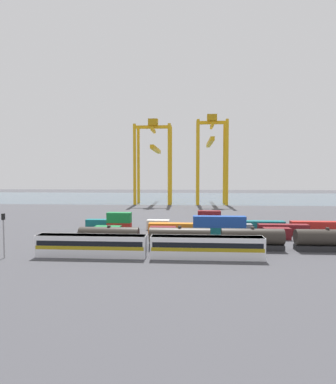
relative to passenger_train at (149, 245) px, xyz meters
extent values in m
plane|color=#424247|center=(14.73, 59.56, -2.14)|extent=(420.00, 420.00, 0.00)
cube|color=#475B6B|center=(14.73, 155.83, -2.14)|extent=(400.00, 110.00, 0.01)
cube|color=silver|center=(-10.35, 0.00, -0.19)|extent=(19.79, 3.10, 3.90)
cube|color=#9E8414|center=(-10.35, 0.00, -0.29)|extent=(19.40, 3.14, 0.64)
cube|color=black|center=(-10.35, 0.00, 0.49)|extent=(19.00, 3.13, 0.90)
cube|color=slate|center=(-10.35, 0.00, 1.58)|extent=(19.59, 2.85, 0.36)
cube|color=silver|center=(10.35, 0.00, -0.19)|extent=(19.79, 3.10, 3.90)
cube|color=#9E8414|center=(10.35, 0.00, -0.29)|extent=(19.40, 3.14, 0.64)
cube|color=black|center=(10.35, 0.00, 0.49)|extent=(19.00, 3.13, 0.90)
cube|color=slate|center=(10.35, 0.00, 1.58)|extent=(19.59, 2.85, 0.36)
cube|color=#232326|center=(-8.98, 7.21, -1.59)|extent=(12.05, 2.50, 1.10)
cylinder|color=#2D2823|center=(-8.98, 7.21, 0.50)|extent=(12.05, 3.09, 3.09)
cylinder|color=#2D2823|center=(-8.98, 7.21, 2.22)|extent=(0.70, 0.70, 0.36)
cube|color=#232326|center=(5.31, 7.21, -1.59)|extent=(12.05, 2.50, 1.10)
cylinder|color=#2D2823|center=(5.31, 7.21, 0.50)|extent=(12.05, 3.09, 3.09)
cylinder|color=#2D2823|center=(5.31, 7.21, 2.22)|extent=(0.70, 0.70, 0.36)
cube|color=#232326|center=(19.61, 7.21, -1.59)|extent=(12.05, 2.50, 1.10)
cylinder|color=#2D2823|center=(19.61, 7.21, 0.50)|extent=(12.05, 3.09, 3.09)
cylinder|color=#2D2823|center=(19.61, 7.21, 2.22)|extent=(0.70, 0.70, 0.36)
cube|color=#232326|center=(33.90, 7.21, -1.59)|extent=(12.05, 2.50, 1.10)
cylinder|color=#2D2823|center=(33.90, 7.21, 0.50)|extent=(12.05, 3.09, 3.09)
cylinder|color=#2D2823|center=(33.90, 7.21, 2.22)|extent=(0.70, 0.70, 0.36)
cylinder|color=gray|center=(-25.42, -2.24, 1.79)|extent=(0.24, 0.24, 7.87)
cube|color=black|center=(-25.42, -2.24, 5.23)|extent=(0.36, 0.60, 1.10)
cube|color=#197538|center=(-12.07, 18.37, -0.84)|extent=(6.04, 2.44, 2.60)
cube|color=maroon|center=(1.04, 18.37, -0.84)|extent=(6.04, 2.44, 2.60)
cube|color=#146066|center=(14.16, 18.37, -0.84)|extent=(12.10, 2.44, 2.60)
cube|color=#1C4299|center=(14.16, 18.37, 1.76)|extent=(12.10, 2.44, 2.60)
cube|color=maroon|center=(27.28, 18.37, -0.84)|extent=(6.04, 2.44, 2.60)
cube|color=#AD211C|center=(-10.59, 23.98, -0.84)|extent=(6.04, 2.44, 2.60)
cube|color=#197538|center=(-10.59, 23.98, 1.76)|extent=(6.04, 2.44, 2.60)
cube|color=orange|center=(3.05, 23.98, -0.84)|extent=(12.10, 2.44, 2.60)
cube|color=slate|center=(16.69, 23.98, -0.84)|extent=(12.10, 2.44, 2.60)
cube|color=maroon|center=(30.33, 23.98, -0.84)|extent=(12.10, 2.44, 2.60)
cube|color=#146066|center=(-14.87, 29.59, -0.84)|extent=(12.10, 2.44, 2.60)
cube|color=silver|center=(-1.17, 29.59, -0.84)|extent=(6.04, 2.44, 2.60)
cube|color=silver|center=(12.52, 29.59, -0.84)|extent=(6.04, 2.44, 2.60)
cube|color=maroon|center=(12.52, 29.59, 1.76)|extent=(6.04, 2.44, 2.60)
cube|color=#146066|center=(26.22, 29.59, -0.84)|extent=(12.10, 2.44, 2.60)
cube|color=#AD211C|center=(39.91, 29.59, -0.84)|extent=(12.10, 2.44, 2.60)
cylinder|color=gold|center=(-19.98, 101.85, 17.88)|extent=(1.50, 1.50, 40.05)
cylinder|color=gold|center=(-2.77, 101.85, 17.88)|extent=(1.50, 1.50, 40.05)
cylinder|color=gold|center=(-19.98, 113.65, 17.88)|extent=(1.50, 1.50, 40.05)
cylinder|color=gold|center=(-2.77, 113.65, 17.88)|extent=(1.50, 1.50, 40.05)
cube|color=gold|center=(-11.37, 107.75, 37.11)|extent=(18.80, 1.20, 1.60)
cube|color=gold|center=(-11.37, 107.75, 35.51)|extent=(1.20, 13.40, 1.60)
cube|color=gold|center=(-11.37, 121.00, 26.74)|extent=(2.00, 37.86, 2.00)
cube|color=#A77A10|center=(-11.37, 107.75, 39.51)|extent=(4.80, 4.00, 3.20)
cylinder|color=gold|center=(11.36, 102.10, 18.83)|extent=(1.50, 1.50, 41.95)
cylinder|color=gold|center=(25.41, 102.10, 18.83)|extent=(1.50, 1.50, 41.95)
cylinder|color=gold|center=(11.36, 113.40, 18.83)|extent=(1.50, 1.50, 41.95)
cylinder|color=gold|center=(25.41, 113.40, 18.83)|extent=(1.50, 1.50, 41.95)
cube|color=gold|center=(18.38, 107.75, 39.01)|extent=(15.65, 1.20, 1.60)
cube|color=gold|center=(18.38, 107.75, 37.41)|extent=(1.20, 12.90, 1.60)
cube|color=gold|center=(18.38, 121.68, 30.47)|extent=(2.00, 39.79, 2.00)
cube|color=#A77A10|center=(18.38, 107.75, 41.41)|extent=(4.80, 4.00, 3.20)
camera|label=1|loc=(7.27, -56.21, 12.49)|focal=30.03mm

